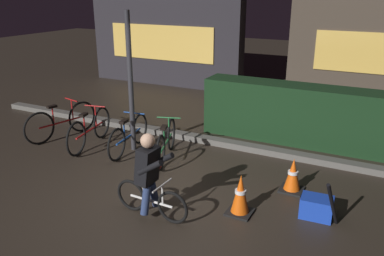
# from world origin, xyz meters

# --- Properties ---
(ground_plane) EXTENTS (40.00, 40.00, 0.00)m
(ground_plane) POSITION_xyz_m (0.00, 0.00, 0.00)
(ground_plane) COLOR #2D261E
(sidewalk_curb) EXTENTS (12.00, 0.24, 0.12)m
(sidewalk_curb) POSITION_xyz_m (0.00, 2.20, 0.06)
(sidewalk_curb) COLOR #56544F
(sidewalk_curb) RESTS_ON ground
(hedge_row) EXTENTS (4.80, 0.70, 1.21)m
(hedge_row) POSITION_xyz_m (1.80, 3.10, 0.61)
(hedge_row) COLOR black
(hedge_row) RESTS_ON ground
(storefront_left) EXTENTS (5.32, 0.54, 4.08)m
(storefront_left) POSITION_xyz_m (-3.80, 6.50, 2.03)
(storefront_left) COLOR #262328
(storefront_left) RESTS_ON ground
(street_post) EXTENTS (0.10, 0.10, 2.70)m
(street_post) POSITION_xyz_m (-1.42, 1.20, 1.35)
(street_post) COLOR #2D2D33
(street_post) RESTS_ON ground
(parked_bike_leftmost) EXTENTS (0.52, 1.69, 0.80)m
(parked_bike_leftmost) POSITION_xyz_m (-3.17, 1.06, 0.36)
(parked_bike_leftmost) COLOR black
(parked_bike_leftmost) RESTS_ON ground
(parked_bike_left_mid) EXTENTS (0.47, 1.68, 0.78)m
(parked_bike_left_mid) POSITION_xyz_m (-2.31, 0.95, 0.35)
(parked_bike_left_mid) COLOR black
(parked_bike_left_mid) RESTS_ON ground
(parked_bike_center_left) EXTENTS (0.46, 1.58, 0.73)m
(parked_bike_center_left) POSITION_xyz_m (-1.43, 1.07, 0.33)
(parked_bike_center_left) COLOR black
(parked_bike_center_left) RESTS_ON ground
(parked_bike_center_right) EXTENTS (0.58, 1.54, 0.74)m
(parked_bike_center_right) POSITION_xyz_m (-0.60, 1.10, 0.34)
(parked_bike_center_right) COLOR black
(parked_bike_center_right) RESTS_ON ground
(traffic_cone_near) EXTENTS (0.36, 0.36, 0.61)m
(traffic_cone_near) POSITION_xyz_m (1.33, -0.10, 0.29)
(traffic_cone_near) COLOR black
(traffic_cone_near) RESTS_ON ground
(traffic_cone_far) EXTENTS (0.36, 0.36, 0.56)m
(traffic_cone_far) POSITION_xyz_m (1.83, 0.92, 0.27)
(traffic_cone_far) COLOR black
(traffic_cone_far) RESTS_ON ground
(blue_crate) EXTENTS (0.46, 0.35, 0.30)m
(blue_crate) POSITION_xyz_m (2.32, 0.30, 0.15)
(blue_crate) COLOR #193DB7
(blue_crate) RESTS_ON ground
(cyclist) EXTENTS (1.19, 0.53, 1.25)m
(cyclist) POSITION_xyz_m (0.22, -0.72, 0.63)
(cyclist) COLOR black
(cyclist) RESTS_ON ground
(closed_umbrella) EXTENTS (0.18, 0.46, 0.76)m
(closed_umbrella) POSITION_xyz_m (2.55, 0.05, 0.38)
(closed_umbrella) COLOR black
(closed_umbrella) RESTS_ON ground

